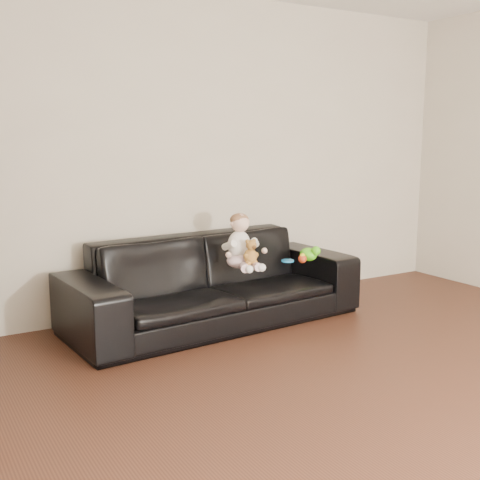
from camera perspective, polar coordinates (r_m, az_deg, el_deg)
floor at (r=3.33m, az=21.29°, el=-16.80°), size 5.50×5.50×0.00m
wall_back at (r=5.14m, az=-2.68°, el=8.10°), size 5.00×0.00×5.00m
sofa at (r=4.71m, az=-2.48°, el=-3.89°), size 2.37×1.07×0.67m
baby at (r=4.63m, az=0.08°, el=-0.40°), size 0.33×0.39×0.43m
teddy_bear at (r=4.53m, az=1.02°, el=-1.18°), size 0.13×0.13×0.19m
toy_green at (r=4.95m, az=6.50°, el=-1.36°), size 0.18×0.20×0.11m
toy_rattle at (r=4.86m, az=5.94°, el=-1.79°), size 0.09×0.09×0.07m
toy_blue_disc at (r=4.92m, az=4.54°, el=-1.98°), size 0.11×0.11×0.01m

